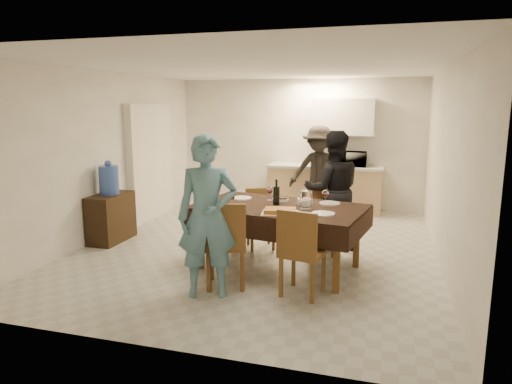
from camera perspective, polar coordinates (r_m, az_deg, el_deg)
floor at (r=6.83m, az=0.35°, el=-6.90°), size 5.00×6.00×0.02m
ceiling at (r=6.52m, az=0.37°, el=15.40°), size 5.00×6.00×0.02m
wall_back at (r=9.46m, az=5.32°, el=6.06°), size 5.00×0.02×2.60m
wall_front at (r=3.79m, az=-12.05°, el=-1.29°), size 5.00×0.02×2.60m
wall_left at (r=7.61m, az=-18.12°, el=4.42°), size 0.02×6.00×2.60m
wall_right at (r=6.35m, az=22.65°, el=2.94°), size 0.02×6.00×2.60m
stub_partition at (r=8.61m, az=-13.12°, el=3.68°), size 0.15×1.40×2.10m
kitchen_base_cabinet at (r=9.17m, az=8.54°, el=0.34°), size 2.20×0.60×0.86m
kitchen_worktop at (r=9.09m, az=8.62°, el=3.16°), size 2.24×0.64×0.05m
upper_cabinet at (r=9.12m, az=10.80°, el=9.20°), size 1.20×0.34×0.70m
dining_table at (r=5.80m, az=2.91°, el=-2.11°), size 2.28×1.57×0.82m
chair_near_left at (r=5.18m, az=-4.15°, el=-5.54°), size 0.58×0.59×0.55m
chair_near_right at (r=4.96m, az=5.74°, el=-6.53°), size 0.53×0.53×0.54m
chair_far_left at (r=6.60m, az=0.41°, el=-2.77°), size 0.53×0.55×0.47m
chair_far_right at (r=6.41m, az=8.18°, el=-2.98°), size 0.45×0.45×0.50m
console at (r=7.39m, az=-17.65°, el=-3.08°), size 0.40×0.80×0.74m
water_jug at (r=7.28m, az=-17.91°, el=1.43°), size 0.29×0.29×0.44m
wine_bottle at (r=5.82m, az=2.56°, el=0.01°), size 0.08×0.08×0.34m
water_pitcher at (r=5.65m, az=6.26°, el=-0.95°), size 0.14×0.14×0.22m
savoury_tart at (r=5.40m, az=3.02°, el=-2.37°), size 0.47×0.38×0.05m
salad_bowl at (r=5.90m, az=6.16°, el=-1.18°), size 0.20×0.20×0.08m
mushroom_dish at (r=6.06m, az=3.06°, el=-1.00°), size 0.20×0.20×0.04m
wine_glass_a at (r=5.68m, az=-3.06°, el=-0.98°), size 0.09×0.09×0.19m
wine_glass_b at (r=5.92m, az=8.67°, el=-0.61°), size 0.09×0.09×0.20m
wine_glass_c at (r=6.10m, az=1.74°, el=-0.17°), size 0.09×0.09×0.19m
plate_near_left at (r=5.67m, az=-3.70°, el=-1.93°), size 0.29×0.29×0.02m
plate_near_right at (r=5.40m, az=8.40°, el=-2.69°), size 0.27×0.27×0.02m
plate_far_left at (r=6.23m, az=-1.83°, el=-0.76°), size 0.28×0.28×0.02m
plate_far_right at (r=5.98m, az=9.18°, el=-1.39°), size 0.27×0.27×0.02m
microwave at (r=9.02m, az=12.01°, el=4.05°), size 0.51×0.35×0.28m
person_near at (r=4.96m, az=-6.09°, el=-3.11°), size 0.76×0.62×1.78m
person_far at (r=6.71m, az=9.56°, el=0.22°), size 0.99×0.86×1.72m
person_kitchen at (r=8.67m, az=7.82°, el=2.59°), size 1.10×0.63×1.70m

